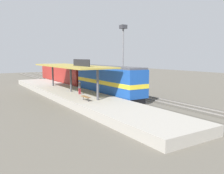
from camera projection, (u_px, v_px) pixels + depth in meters
ground_plane at (110, 94)px, 38.18m from camera, size 120.00×120.00×0.00m
track_near at (99, 95)px, 37.12m from camera, size 3.20×110.00×0.16m
track_far at (123, 92)px, 39.56m from camera, size 3.20×110.00×0.16m
platform at (71, 95)px, 34.63m from camera, size 6.00×44.00×0.90m
station_canopy at (71, 66)px, 34.03m from camera, size 5.20×18.00×4.70m
platform_bench at (86, 97)px, 27.35m from camera, size 0.44×1.70×0.50m
locomotive at (108, 81)px, 34.45m from camera, size 2.93×14.43×4.44m
passenger_carriage_single at (63, 74)px, 49.55m from camera, size 2.90×20.00×4.24m
light_mast at (123, 43)px, 44.08m from camera, size 1.10×1.10×11.70m
person_waiting at (80, 87)px, 32.04m from camera, size 0.34×0.34×1.71m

